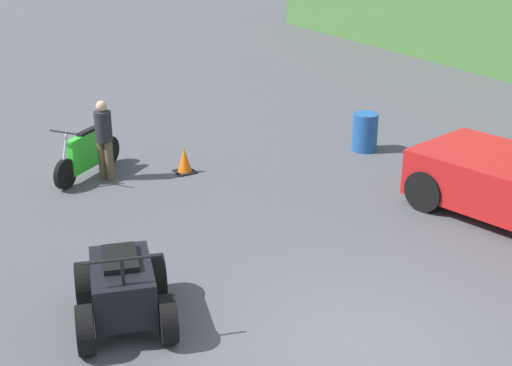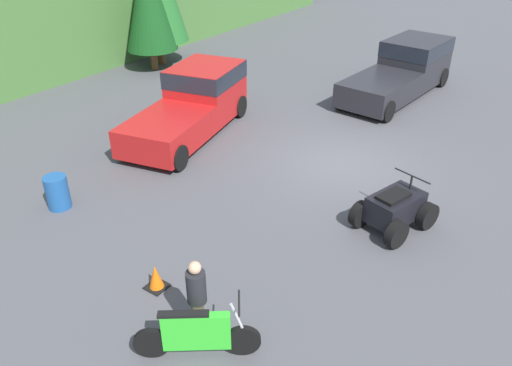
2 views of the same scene
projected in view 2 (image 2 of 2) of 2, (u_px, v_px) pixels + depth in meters
ground_plane at (341, 164)px, 14.91m from camera, size 80.00×80.00×0.00m
hillside_backdrop at (8, 11)px, 21.38m from camera, size 44.00×6.00×5.40m
tree_left at (148, 0)px, 21.58m from camera, size 2.28×2.28×5.17m
pickup_truck_red at (194, 100)px, 16.68m from camera, size 5.72×3.19×1.98m
pickup_truck_second at (404, 68)px, 19.85m from camera, size 6.12×2.68×1.98m
dirt_bike at (197, 334)px, 8.49m from camera, size 1.38×1.83×1.20m
quad_atv at (395, 209)px, 11.87m from camera, size 2.13×1.75×1.25m
rider_person at (197, 297)px, 8.67m from camera, size 0.47×0.47×1.68m
traffic_cone at (156, 278)px, 10.11m from camera, size 0.42×0.42×0.55m
steel_barrel at (57, 192)px, 12.66m from camera, size 0.58×0.58×0.88m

